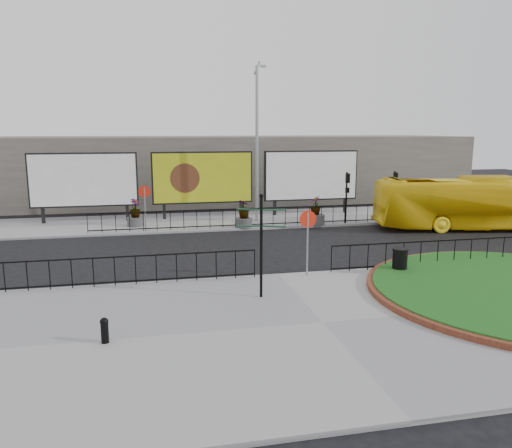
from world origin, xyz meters
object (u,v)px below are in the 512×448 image
object	(u,v)px
litter_bin	(400,261)
planter_a	(135,215)
billboard_mid	(203,178)
planter_b	(244,217)
bollard	(105,329)
lamp_post	(257,142)
bus	(471,203)
fingerpost_sign	(261,235)
planter_c	(315,214)

from	to	relation	value
litter_bin	planter_a	distance (m)	15.65
billboard_mid	planter_b	xyz separation A→B (m)	(1.91, -3.57, -1.88)
bollard	planter_b	distance (m)	15.88
lamp_post	litter_bin	xyz separation A→B (m)	(2.99, -11.97, -4.21)
lamp_post	bus	distance (m)	12.61
fingerpost_sign	planter_c	xyz separation A→B (m)	(5.86, 11.87, -1.47)
planter_a	lamp_post	bearing A→B (deg)	0.00
billboard_mid	planter_c	size ratio (longest dim) A/B	3.79
fingerpost_sign	bollard	xyz separation A→B (m)	(-4.72, -2.68, -1.69)
planter_b	bollard	bearing A→B (deg)	-113.60
litter_bin	bus	bearing A→B (deg)	42.69
bollard	litter_bin	distance (m)	11.26
bus	planter_b	size ratio (longest dim) A/B	6.82
lamp_post	planter_c	size ratio (longest dim) A/B	5.64
fingerpost_sign	bus	bearing A→B (deg)	54.31
planter_c	billboard_mid	bearing A→B (deg)	149.78
litter_bin	planter_b	world-z (taller)	planter_b
planter_a	billboard_mid	bearing A→B (deg)	25.80
planter_c	fingerpost_sign	bearing A→B (deg)	-116.30
bollard	bus	size ratio (longest dim) A/B	0.06
bollard	planter_a	xyz separation A→B (m)	(0.37, 16.15, 0.24)
fingerpost_sign	planter_a	xyz separation A→B (m)	(-4.35, 13.47, -1.45)
billboard_mid	planter_c	distance (m)	7.34
bollard	litter_bin	world-z (taller)	litter_bin
fingerpost_sign	planter_b	xyz separation A→B (m)	(1.64, 11.87, -1.46)
lamp_post	planter_b	xyz separation A→B (m)	(-1.10, -1.60, -4.11)
planter_a	bollard	bearing A→B (deg)	-91.32
lamp_post	fingerpost_sign	bearing A→B (deg)	-101.50
fingerpost_sign	bus	distance (m)	16.92
billboard_mid	bus	distance (m)	15.72
bollard	planter_c	distance (m)	17.99
billboard_mid	planter_a	xyz separation A→B (m)	(-4.08, -1.97, -1.87)
bus	planter_a	xyz separation A→B (m)	(-18.49, 4.21, -0.75)
billboard_mid	fingerpost_sign	size ratio (longest dim) A/B	1.81
billboard_mid	planter_c	xyz separation A→B (m)	(6.13, -3.57, -1.89)
billboard_mid	planter_b	distance (m)	4.46
bollard	bus	bearing A→B (deg)	32.33
fingerpost_sign	planter_b	world-z (taller)	fingerpost_sign
planter_b	planter_c	size ratio (longest dim) A/B	0.95
litter_bin	fingerpost_sign	bearing A→B (deg)	-165.32
lamp_post	bollard	world-z (taller)	lamp_post
fingerpost_sign	litter_bin	world-z (taller)	fingerpost_sign
bus	planter_b	world-z (taller)	bus
planter_b	planter_c	world-z (taller)	planter_c
planter_a	planter_c	xyz separation A→B (m)	(10.21, -1.60, -0.02)
planter_b	fingerpost_sign	bearing A→B (deg)	-97.86
billboard_mid	lamp_post	bearing A→B (deg)	-33.25
planter_b	planter_c	xyz separation A→B (m)	(4.23, -0.00, -0.01)
fingerpost_sign	planter_c	world-z (taller)	fingerpost_sign
bollard	planter_b	bearing A→B (deg)	66.40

